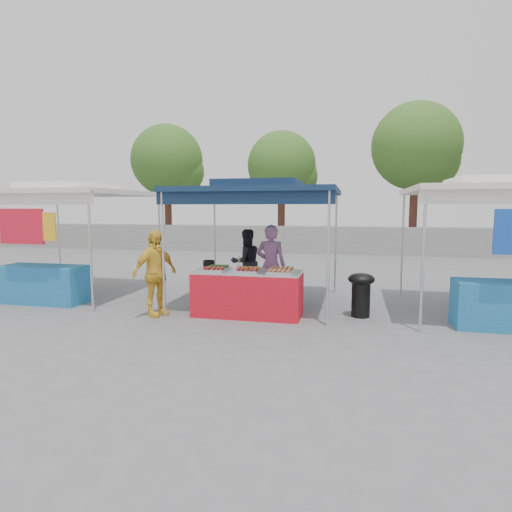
% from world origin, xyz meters
% --- Properties ---
extents(ground_plane, '(80.00, 80.00, 0.00)m').
position_xyz_m(ground_plane, '(0.00, 0.00, 0.00)').
color(ground_plane, slate).
extents(back_wall, '(40.00, 0.25, 1.20)m').
position_xyz_m(back_wall, '(0.00, 11.00, 0.60)').
color(back_wall, gray).
rests_on(back_wall, ground_plane).
extents(main_canopy, '(3.20, 3.20, 2.57)m').
position_xyz_m(main_canopy, '(0.00, 0.97, 2.37)').
color(main_canopy, silver).
rests_on(main_canopy, ground_plane).
extents(neighbor_stall_left, '(3.20, 3.20, 2.57)m').
position_xyz_m(neighbor_stall_left, '(-4.50, 0.57, 1.60)').
color(neighbor_stall_left, silver).
rests_on(neighbor_stall_left, ground_plane).
extents(neighbor_stall_right, '(3.20, 3.20, 2.57)m').
position_xyz_m(neighbor_stall_right, '(4.50, 0.57, 1.60)').
color(neighbor_stall_right, silver).
rests_on(neighbor_stall_right, ground_plane).
extents(tree_0, '(3.65, 3.61, 6.21)m').
position_xyz_m(tree_0, '(-7.30, 12.91, 4.25)').
color(tree_0, '#45231A').
rests_on(tree_0, ground_plane).
extents(tree_1, '(3.41, 3.33, 5.73)m').
position_xyz_m(tree_1, '(-1.46, 13.31, 3.92)').
color(tree_1, '#45231A').
rests_on(tree_1, ground_plane).
extents(tree_2, '(3.90, 3.90, 6.71)m').
position_xyz_m(tree_2, '(4.68, 12.97, 4.59)').
color(tree_2, '#45231A').
rests_on(tree_2, ground_plane).
extents(vendor_table, '(2.00, 0.80, 0.85)m').
position_xyz_m(vendor_table, '(0.00, -0.10, 0.43)').
color(vendor_table, red).
rests_on(vendor_table, ground_plane).
extents(food_tray_fl, '(0.42, 0.30, 0.07)m').
position_xyz_m(food_tray_fl, '(-0.58, -0.34, 0.88)').
color(food_tray_fl, silver).
rests_on(food_tray_fl, vendor_table).
extents(food_tray_fm, '(0.42, 0.30, 0.07)m').
position_xyz_m(food_tray_fm, '(0.05, -0.34, 0.88)').
color(food_tray_fm, silver).
rests_on(food_tray_fm, vendor_table).
extents(food_tray_fr, '(0.42, 0.30, 0.07)m').
position_xyz_m(food_tray_fr, '(0.64, -0.34, 0.88)').
color(food_tray_fr, silver).
rests_on(food_tray_fr, vendor_table).
extents(food_tray_bl, '(0.42, 0.30, 0.07)m').
position_xyz_m(food_tray_bl, '(-0.59, -0.02, 0.88)').
color(food_tray_bl, silver).
rests_on(food_tray_bl, vendor_table).
extents(food_tray_bm, '(0.42, 0.30, 0.07)m').
position_xyz_m(food_tray_bm, '(0.02, -0.05, 0.88)').
color(food_tray_bm, silver).
rests_on(food_tray_bm, vendor_table).
extents(food_tray_br, '(0.42, 0.30, 0.07)m').
position_xyz_m(food_tray_br, '(0.64, -0.03, 0.88)').
color(food_tray_br, silver).
rests_on(food_tray_br, vendor_table).
extents(cooking_pot, '(0.22, 0.22, 0.13)m').
position_xyz_m(cooking_pot, '(-0.88, 0.24, 0.92)').
color(cooking_pot, black).
rests_on(cooking_pot, vendor_table).
extents(skewer_cup, '(0.09, 0.09, 0.11)m').
position_xyz_m(skewer_cup, '(-0.13, -0.23, 0.91)').
color(skewer_cup, silver).
rests_on(skewer_cup, vendor_table).
extents(wok_burner, '(0.49, 0.49, 0.82)m').
position_xyz_m(wok_burner, '(2.07, 0.29, 0.49)').
color(wok_burner, black).
rests_on(wok_burner, ground_plane).
extents(crate_left, '(0.55, 0.39, 0.33)m').
position_xyz_m(crate_left, '(-0.30, 0.47, 0.17)').
color(crate_left, '#1546AD').
rests_on(crate_left, ground_plane).
extents(crate_right, '(0.56, 0.39, 0.34)m').
position_xyz_m(crate_right, '(0.36, 0.68, 0.17)').
color(crate_right, '#1546AD').
rests_on(crate_right, ground_plane).
extents(crate_stacked, '(0.52, 0.36, 0.31)m').
position_xyz_m(crate_stacked, '(0.36, 0.68, 0.49)').
color(crate_stacked, '#1546AD').
rests_on(crate_stacked, crate_right).
extents(vendor_woman, '(0.63, 0.43, 1.68)m').
position_xyz_m(vendor_woman, '(0.27, 0.79, 0.84)').
color(vendor_woman, '#935D8B').
rests_on(vendor_woman, ground_plane).
extents(helper_man, '(0.94, 0.90, 1.53)m').
position_xyz_m(helper_man, '(-0.50, 1.77, 0.76)').
color(helper_man, black).
rests_on(helper_man, ground_plane).
extents(customer_person, '(0.78, 1.02, 1.62)m').
position_xyz_m(customer_person, '(-1.68, -0.49, 0.81)').
color(customer_person, yellow).
rests_on(customer_person, ground_plane).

